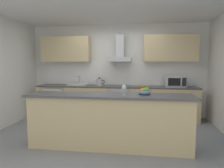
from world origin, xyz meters
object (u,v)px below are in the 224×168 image
(microwave, at_px, (175,81))
(fruit_bowl, at_px, (144,92))
(oven, at_px, (119,102))
(refrigerator, at_px, (57,102))
(sink, at_px, (78,84))
(range_hood, at_px, (120,53))
(chopping_board, at_px, (142,86))
(wine_glass, at_px, (124,88))
(kettle, at_px, (99,82))

(microwave, bearing_deg, fruit_bowl, -114.04)
(oven, distance_m, microwave, 1.58)
(refrigerator, bearing_deg, fruit_bowl, -38.02)
(sink, bearing_deg, range_hood, 5.84)
(oven, bearing_deg, chopping_board, -2.24)
(wine_glass, distance_m, fruit_bowl, 0.37)
(fruit_bowl, xyz_separation_m, chopping_board, (-0.03, 1.87, -0.10))
(microwave, bearing_deg, refrigerator, 179.56)
(refrigerator, distance_m, microwave, 3.31)
(sink, relative_size, wine_glass, 2.81)
(oven, bearing_deg, kettle, -176.47)
(range_hood, relative_size, wine_glass, 4.05)
(microwave, relative_size, fruit_bowl, 2.27)
(kettle, bearing_deg, chopping_board, 0.50)
(sink, bearing_deg, refrigerator, -178.75)
(sink, height_order, fruit_bowl, sink)
(sink, bearing_deg, chopping_board, -1.13)
(wine_glass, bearing_deg, fruit_bowl, 15.36)
(oven, relative_size, sink, 1.60)
(oven, distance_m, range_hood, 1.33)
(sink, distance_m, chopping_board, 1.76)
(microwave, distance_m, fruit_bowl, 2.04)
(microwave, bearing_deg, oven, 178.91)
(range_hood, relative_size, chopping_board, 2.12)
(oven, distance_m, chopping_board, 0.76)
(microwave, distance_m, range_hood, 1.65)
(sink, xyz_separation_m, kettle, (0.61, -0.04, 0.08))
(range_hood, xyz_separation_m, wine_glass, (0.28, -2.12, -0.70))
(microwave, height_order, fruit_bowl, microwave)
(refrigerator, xyz_separation_m, fruit_bowl, (2.42, -1.89, 0.59))
(oven, bearing_deg, sink, 179.46)
(range_hood, bearing_deg, refrigerator, -175.77)
(wine_glass, bearing_deg, refrigerator, 136.18)
(wine_glass, height_order, fruit_bowl, wine_glass)
(oven, bearing_deg, fruit_bowl, -71.55)
(kettle, height_order, wine_glass, wine_glass)
(microwave, relative_size, sink, 1.00)
(range_hood, bearing_deg, sink, -174.16)
(fruit_bowl, bearing_deg, oven, 108.45)
(wine_glass, relative_size, chopping_board, 0.52)
(microwave, xyz_separation_m, kettle, (-2.01, -0.01, -0.04))
(oven, distance_m, refrigerator, 1.79)
(range_hood, distance_m, wine_glass, 2.25)
(oven, xyz_separation_m, fruit_bowl, (0.63, -1.89, 0.55))
(fruit_bowl, height_order, chopping_board, fruit_bowl)
(sink, distance_m, range_hood, 1.45)
(refrigerator, distance_m, range_hood, 2.25)
(microwave, height_order, range_hood, range_hood)
(chopping_board, bearing_deg, oven, 177.76)
(kettle, bearing_deg, oven, 3.53)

